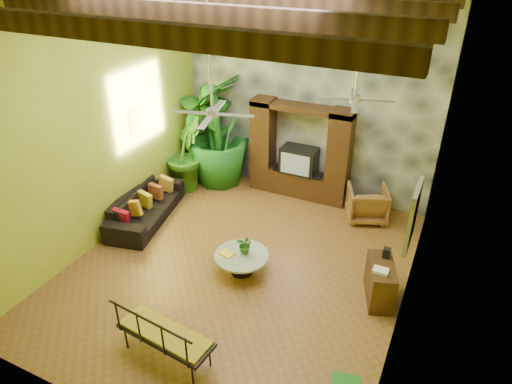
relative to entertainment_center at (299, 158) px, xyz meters
The scene contains 20 objects.
ground 3.28m from the entertainment_center, 90.00° to the right, with size 7.00×7.00×0.00m, color brown.
back_wall 1.58m from the entertainment_center, 90.00° to the left, with size 6.00×0.02×5.00m, color #9C9B23.
left_wall 4.60m from the entertainment_center, 133.73° to the right, with size 0.02×7.00×5.00m, color #9C9B23.
right_wall 4.60m from the entertainment_center, 46.27° to the right, with size 0.02×7.00×5.00m, color #9C9B23.
stone_accent_wall 1.56m from the entertainment_center, 90.00° to the left, with size 5.98×0.10×4.98m, color #3B3E43.
entertainment_center is the anchor object (origin of this frame).
ceiling_fan_front 4.30m from the entertainment_center, 93.24° to the right, with size 1.28×1.28×1.86m.
ceiling_fan_back 3.50m from the entertainment_center, 50.43° to the right, with size 1.28×1.28×1.86m.
wall_art_mask 3.82m from the entertainment_center, 144.18° to the right, with size 0.06×0.32×0.55m, color yellow.
wall_art_painting 4.95m from the entertainment_center, 51.61° to the right, with size 0.06×0.70×0.90m, color #256588.
sofa 3.72m from the entertainment_center, 136.35° to the right, with size 2.34×0.91×0.68m, color black.
wicker_armchair 1.91m from the entertainment_center, 12.65° to the right, with size 0.83×0.85×0.77m, color brown.
tall_plant_a 2.43m from the entertainment_center, behind, with size 1.27×0.86×2.42m, color #1D5516.
tall_plant_b 2.79m from the entertainment_center, 162.06° to the right, with size 1.02×0.82×1.86m, color #2D681B.
tall_plant_c 2.12m from the entertainment_center, behind, with size 1.55×1.55×2.77m, color #1B6A21.
coffee_table 3.34m from the entertainment_center, 87.99° to the right, with size 1.02×1.02×0.40m.
centerpiece_plant 3.20m from the entertainment_center, 87.28° to the right, with size 0.31×0.27×0.35m, color #255917.
yellow_tray 3.42m from the entertainment_center, 92.38° to the right, with size 0.26×0.19×0.03m, color yellow.
iron_bench 5.62m from the entertainment_center, 89.90° to the right, with size 1.56×0.70×0.57m.
side_console 3.92m from the entertainment_center, 47.93° to the right, with size 0.41×0.90×0.72m, color #382311.
Camera 1 is at (3.27, -6.14, 5.58)m, focal length 32.00 mm.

